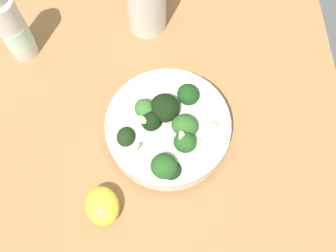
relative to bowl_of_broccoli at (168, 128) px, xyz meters
The scene contains 5 objects.
ground_plane 6.28cm from the bowl_of_broccoli, 130.19° to the left, with size 66.77×66.77×3.72cm, color #996D42.
bowl_of_broccoli is the anchor object (origin of this frame).
lemon_wedge 16.00cm from the bowl_of_broccoli, 131.93° to the right, with size 6.21×5.23×4.19cm, color yellow.
bottle_tall 31.84cm from the bowl_of_broccoli, 144.67° to the left, with size 4.96×4.96×15.85cm.
bottle_short 23.89cm from the bowl_of_broccoli, 96.90° to the left, with size 7.11×7.11×14.12cm.
Camera 1 is at (0.93, -27.01, 63.24)cm, focal length 42.53 mm.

